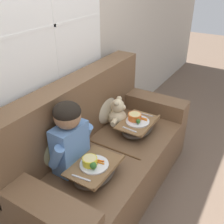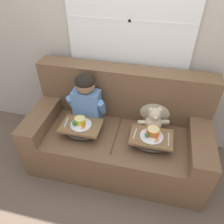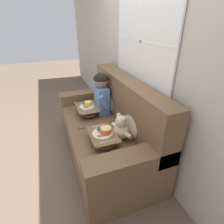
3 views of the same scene
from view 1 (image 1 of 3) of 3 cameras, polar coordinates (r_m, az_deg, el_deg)
ground_plane at (r=2.61m, az=-0.98°, el=-16.00°), size 14.00×14.00×0.00m
wall_back_with_window at (r=2.23m, az=-12.93°, el=14.29°), size 8.00×0.08×2.60m
couch at (r=2.40m, az=-2.51°, el=-9.16°), size 1.85×0.87×1.04m
throw_pillow_behind_child at (r=2.10m, az=-12.09°, el=-6.41°), size 0.39×0.19×0.40m
throw_pillow_behind_teddy at (r=2.57m, az=-1.53°, el=1.40°), size 0.36×0.17×0.38m
child_figure at (r=1.94m, az=-9.33°, el=-4.73°), size 0.40×0.20×0.57m
teddy_bear at (r=2.53m, az=1.30°, el=-0.55°), size 0.32×0.23×0.30m
lap_tray_child at (r=1.98m, az=-3.88°, el=-12.51°), size 0.41×0.29×0.18m
lap_tray_teddy at (r=2.47m, az=5.50°, el=-3.02°), size 0.41×0.28×0.18m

